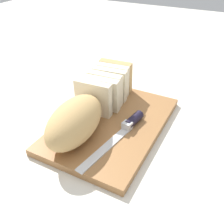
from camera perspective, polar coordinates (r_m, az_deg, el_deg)
The scene contains 7 objects.
ground_plane at distance 0.69m, azimuth -0.00°, elevation -3.36°, with size 3.00×3.00×0.00m, color silver.
cutting_board at distance 0.68m, azimuth -0.00°, elevation -2.74°, with size 0.38×0.25×0.02m, color #9E6B3D.
bread_loaf at distance 0.66m, azimuth -5.05°, elevation 1.55°, with size 0.38×0.13×0.10m.
bread_knife at distance 0.64m, azimuth 3.42°, elevation -3.15°, with size 0.24×0.06×0.02m.
crumb_near_knife at distance 0.65m, azimuth 3.42°, elevation -3.45°, with size 0.01×0.01×0.01m, color tan.
crumb_near_loaf at distance 0.67m, azimuth -5.68°, elevation -2.47°, with size 0.01×0.01×0.01m, color tan.
crumb_stray_left at distance 0.72m, azimuth -3.14°, elevation 0.72°, with size 0.01×0.01×0.01m, color tan.
Camera 1 is at (-0.49, -0.25, 0.42)m, focal length 40.99 mm.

